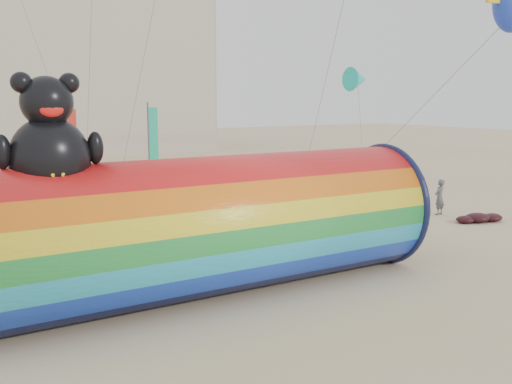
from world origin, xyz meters
TOP-DOWN VIEW (x-y plane):
  - ground at (0.00, 0.00)m, footprint 160.00×160.00m
  - windsock_assembly at (-2.07, -0.29)m, footprint 13.27×4.04m
  - kite_handler at (12.00, 3.89)m, footprint 0.70×0.54m
  - fabric_bundle at (12.40, 1.91)m, footprint 2.62×1.35m
  - festival_banners at (-1.69, 16.13)m, footprint 9.89×3.04m

SIDE VIEW (x-z plane):
  - ground at x=0.00m, z-range 0.00..0.00m
  - fabric_bundle at x=12.40m, z-range -0.03..0.37m
  - kite_handler at x=12.00m, z-range 0.00..1.68m
  - windsock_assembly at x=-2.07m, z-range -1.03..5.09m
  - festival_banners at x=-1.69m, z-range 0.04..5.24m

